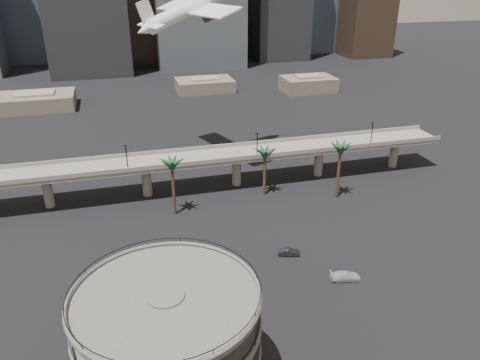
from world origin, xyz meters
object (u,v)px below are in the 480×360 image
object	(u,v)px
parking_ramp	(169,338)
car_a	(248,301)
car_c	(345,276)
overpass	(192,162)
airborne_jet	(198,5)
car_b	(289,252)

from	to	relation	value
parking_ramp	car_a	distance (m)	22.35
car_c	car_a	bearing A→B (deg)	107.24
overpass	airborne_jet	world-z (taller)	airborne_jet
airborne_jet	car_a	world-z (taller)	airborne_jet
car_b	parking_ramp	bearing A→B (deg)	150.91
airborne_jet	car_a	bearing A→B (deg)	-114.70
airborne_jet	car_b	world-z (taller)	airborne_jet
parking_ramp	airborne_jet	bearing A→B (deg)	75.96
car_b	car_c	bearing A→B (deg)	-129.74
airborne_jet	overpass	bearing A→B (deg)	-130.12
parking_ramp	overpass	world-z (taller)	parking_ramp
parking_ramp	car_b	distance (m)	37.71
overpass	car_a	xyz separation A→B (m)	(1.14, -44.30, -6.65)
car_b	car_a	bearing A→B (deg)	150.41
car_b	car_c	world-z (taller)	car_c
parking_ramp	car_b	size ratio (longest dim) A/B	5.38
airborne_jet	parking_ramp	bearing A→B (deg)	-124.37
car_a	car_b	bearing A→B (deg)	-39.20
car_a	car_b	distance (m)	16.19
parking_ramp	car_c	size ratio (longest dim) A/B	4.14
overpass	car_c	world-z (taller)	overpass
overpass	car_b	bearing A→B (deg)	-69.07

